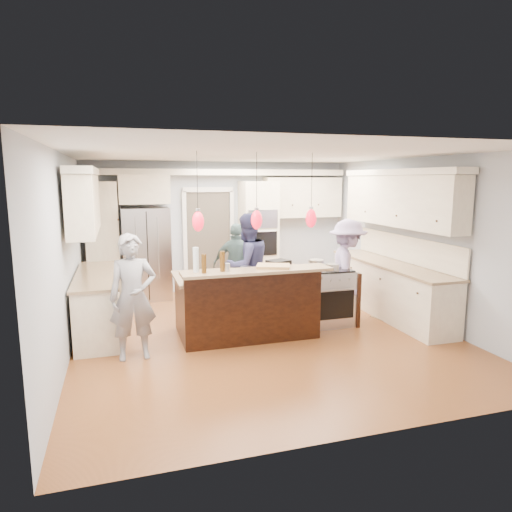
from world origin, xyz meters
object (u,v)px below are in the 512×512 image
Objects in this scene: kitchen_island at (246,303)px; person_far_left at (247,266)px; person_bar_end at (133,297)px; refrigerator at (147,254)px; island_range at (328,296)px.

person_far_left reaches higher than kitchen_island.
kitchen_island is at bearing 14.88° from person_bar_end.
kitchen_island is at bearing 53.33° from person_far_left.
kitchen_island is 1.26× the size of person_bar_end.
refrigerator reaches higher than island_range.
refrigerator is 3.71m from island_range.
kitchen_island is at bearing -176.89° from island_range.
refrigerator is 2.91m from kitchen_island.
kitchen_island reaches higher than island_range.
person_bar_end is (-3.07, -0.60, 0.37)m from island_range.
kitchen_island is 1.17× the size of person_far_left.
kitchen_island is at bearing -63.08° from refrigerator.
person_bar_end is (-1.67, -0.52, 0.34)m from kitchen_island.
island_range is at bearing -42.59° from refrigerator.
refrigerator is 3.11m from person_bar_end.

